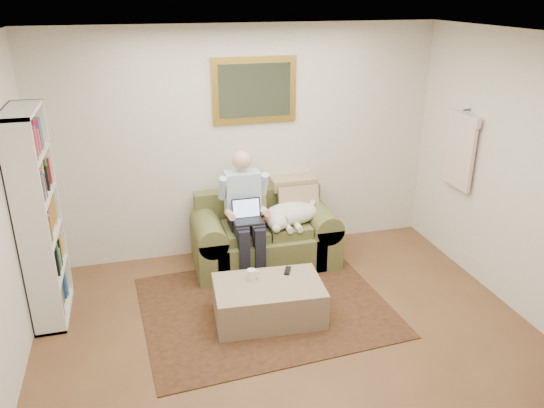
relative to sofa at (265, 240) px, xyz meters
name	(u,v)px	position (x,y,z in m)	size (l,w,h in m)	color
room_shell	(303,217)	(-0.13, -1.71, 1.02)	(4.51, 5.00, 2.61)	brown
rug	(265,306)	(-0.23, -0.90, -0.27)	(2.36, 1.88, 0.01)	black
sofa	(265,240)	(0.00, 0.00, 0.00)	(1.59, 0.81, 0.96)	brown
seated_man	(246,216)	(-0.24, -0.15, 0.40)	(0.53, 0.75, 1.34)	#8CC1D8
laptop	(247,215)	(-0.24, -0.21, 0.43)	(0.31, 0.25, 0.22)	black
sleeping_dog	(291,213)	(0.29, -0.08, 0.33)	(0.66, 0.41, 0.24)	white
ottoman	(269,301)	(-0.24, -1.09, -0.09)	(1.01, 0.64, 0.37)	#9E8369
coffee_mug	(251,275)	(-0.37, -0.96, 0.14)	(0.08, 0.08, 0.10)	white
tv_remote	(288,271)	(0.00, -0.91, 0.10)	(0.05, 0.15, 0.02)	black
bookshelf	(39,218)	(-2.23, -0.46, 0.72)	(0.28, 0.80, 2.00)	white
wall_mirror	(254,90)	(0.00, 0.41, 1.62)	(0.94, 0.04, 0.72)	gold
hanging_shirt	(460,147)	(2.06, -0.46, 1.07)	(0.06, 0.52, 0.90)	beige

